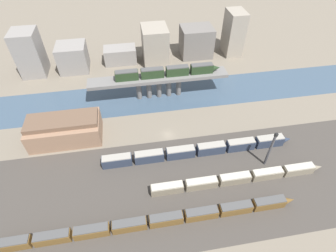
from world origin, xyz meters
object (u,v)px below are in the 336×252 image
train_yard_near (152,222)px  warehouse_building (65,129)px  train_on_bridge (168,72)px  train_yard_mid (238,178)px  train_yard_far (199,150)px  signal_tower (270,149)px

train_yard_near → warehouse_building: 48.93m
train_on_bridge → train_yard_near: (-14.58, -60.34, -10.84)m
train_yard_mid → warehouse_building: size_ratio=2.26×
train_yard_far → train_yard_mid: bearing=-54.1°
train_yard_far → signal_tower: 23.95m
train_yard_far → warehouse_building: (-47.97, 16.27, 2.69)m
train_yard_near → warehouse_building: size_ratio=3.33×
train_yard_mid → train_yard_far: (-9.88, 13.63, 0.34)m
train_on_bridge → signal_tower: bearing=-58.7°
train_yard_far → signal_tower: (21.79, -8.22, 5.58)m
train_yard_mid → train_yard_near: bearing=-161.2°
train_yard_near → train_yard_mid: train_yard_near is taller
train_on_bridge → warehouse_building: train_on_bridge is taller
train_yard_near → train_on_bridge: bearing=76.4°
train_on_bridge → train_yard_far: size_ratio=0.65×
train_yard_near → warehouse_building: warehouse_building is taller
train_yard_mid → train_yard_far: 16.84m
train_on_bridge → signal_tower: (27.23, -44.77, -4.96)m
warehouse_building → train_yard_far: bearing=-18.7°
signal_tower → train_yard_mid: bearing=-155.5°
train_yard_far → signal_tower: signal_tower is taller
train_yard_mid → warehouse_building: warehouse_building is taller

